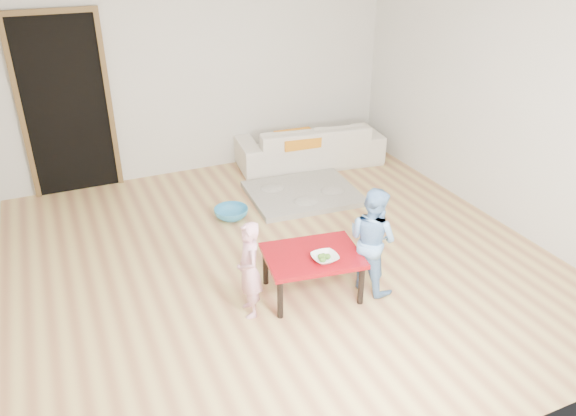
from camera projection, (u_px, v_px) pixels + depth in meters
floor at (280, 259)px, 5.46m from camera, size 5.00×5.00×0.01m
back_wall at (199, 70)px, 6.90m from camera, size 5.00×0.02×2.60m
right_wall at (502, 99)px, 5.77m from camera, size 0.02×5.00×2.60m
doorway at (66, 107)px, 6.43m from camera, size 1.02×0.08×2.11m
sofa at (309, 144)px, 7.47m from camera, size 1.98×0.97×0.56m
cushion at (298, 139)px, 7.20m from camera, size 0.52×0.47×0.13m
red_table at (312, 274)px, 4.87m from camera, size 0.89×0.72×0.41m
bowl at (325, 258)px, 4.67m from camera, size 0.22×0.22×0.05m
broccoli at (325, 258)px, 4.67m from camera, size 0.12×0.12×0.06m
child_pink at (249, 270)px, 4.53m from camera, size 0.23×0.33×0.84m
child_blue at (372, 239)px, 4.83m from camera, size 0.50×0.57×0.97m
basin at (231, 213)px, 6.18m from camera, size 0.37×0.37×0.12m
blanket at (303, 193)px, 6.69m from camera, size 1.32×1.13×0.06m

